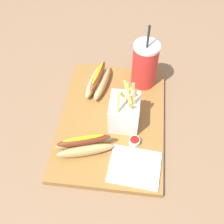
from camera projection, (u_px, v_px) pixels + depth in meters
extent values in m
cube|color=#8C6B4C|center=(112.00, 124.00, 0.89)|extent=(2.40, 2.40, 0.02)
cube|color=olive|center=(112.00, 120.00, 0.87)|extent=(0.45, 0.32, 0.02)
cylinder|color=red|center=(145.00, 66.00, 0.90)|extent=(0.08, 0.08, 0.15)
cylinder|color=white|center=(147.00, 46.00, 0.84)|extent=(0.08, 0.08, 0.01)
cylinder|color=#262633|center=(148.00, 37.00, 0.81)|extent=(0.02, 0.01, 0.07)
cube|color=white|center=(124.00, 112.00, 0.82)|extent=(0.09, 0.09, 0.09)
cube|color=#E5C660|center=(131.00, 108.00, 0.76)|extent=(0.03, 0.01, 0.07)
cube|color=#E5C660|center=(124.00, 96.00, 0.79)|extent=(0.03, 0.03, 0.06)
cube|color=#E5C660|center=(129.00, 98.00, 0.76)|extent=(0.04, 0.02, 0.09)
cube|color=#E5C660|center=(134.00, 96.00, 0.76)|extent=(0.01, 0.02, 0.09)
cube|color=#E5C660|center=(128.00, 96.00, 0.78)|extent=(0.01, 0.02, 0.07)
cube|color=#E5C660|center=(118.00, 106.00, 0.75)|extent=(0.03, 0.01, 0.08)
cube|color=#E5C660|center=(129.00, 96.00, 0.76)|extent=(0.04, 0.04, 0.09)
ellipsoid|color=#DBB775|center=(94.00, 81.00, 0.93)|extent=(0.15, 0.05, 0.04)
ellipsoid|color=#DBB775|center=(102.00, 83.00, 0.93)|extent=(0.15, 0.05, 0.04)
ellipsoid|color=#994728|center=(98.00, 76.00, 0.91)|extent=(0.14, 0.05, 0.02)
ellipsoid|color=gold|center=(98.00, 73.00, 0.90)|extent=(0.11, 0.03, 0.01)
ellipsoid|color=tan|center=(85.00, 151.00, 0.77)|extent=(0.07, 0.16, 0.04)
ellipsoid|color=tan|center=(84.00, 143.00, 0.79)|extent=(0.07, 0.16, 0.04)
ellipsoid|color=maroon|center=(84.00, 141.00, 0.75)|extent=(0.07, 0.15, 0.02)
ellipsoid|color=gold|center=(83.00, 138.00, 0.74)|extent=(0.04, 0.11, 0.01)
cylinder|color=white|center=(134.00, 142.00, 0.80)|extent=(0.03, 0.03, 0.02)
cylinder|color=#B2140F|center=(135.00, 140.00, 0.80)|extent=(0.03, 0.03, 0.01)
cube|color=white|center=(135.00, 167.00, 0.76)|extent=(0.12, 0.15, 0.01)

